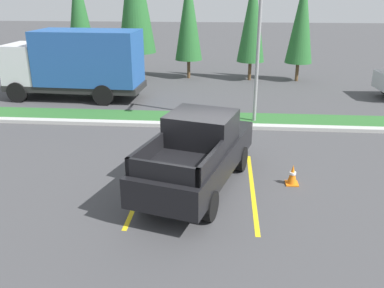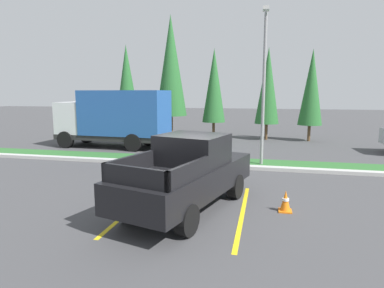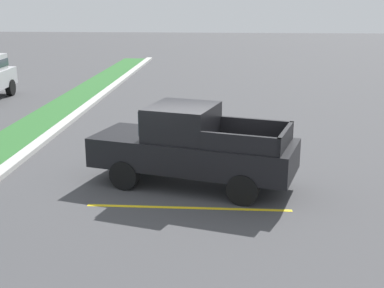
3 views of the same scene
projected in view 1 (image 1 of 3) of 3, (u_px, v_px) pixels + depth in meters
ground_plane at (203, 181)px, 11.93m from camera, size 120.00×120.00×0.00m
parking_line_near at (144, 185)px, 11.74m from camera, size 0.12×4.80×0.01m
parking_line_far at (252, 189)px, 11.49m from camera, size 0.12×4.80×0.01m
curb_strip at (210, 125)px, 16.56m from camera, size 56.00×0.40×0.15m
grass_median at (211, 118)px, 17.60m from camera, size 56.00×1.80×0.06m
pickup_truck_main at (198, 152)px, 11.29m from camera, size 3.24×5.54×2.10m
cargo_truck_distant at (77, 62)px, 20.29m from camera, size 6.90×2.75×3.40m
street_light at (260, 27)px, 15.75m from camera, size 0.24×1.49×6.66m
cypress_tree_leftmost at (79, 11)px, 24.44m from camera, size 1.77×1.77×6.80m
cypress_tree_center at (189, 16)px, 24.35m from camera, size 1.66×1.66×6.39m
cypress_tree_right_inner at (252, 17)px, 23.80m from camera, size 1.65×1.65×6.33m
cypress_tree_rightmost at (302, 19)px, 23.59m from camera, size 1.59×1.59×6.13m
traffic_cone at (293, 175)px, 11.67m from camera, size 0.36×0.36×0.60m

